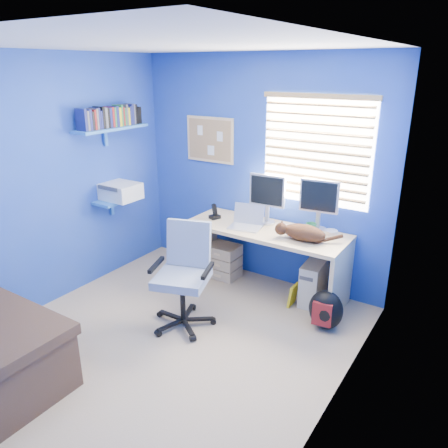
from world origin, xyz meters
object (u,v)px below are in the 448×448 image
Objects in this scene: cat at (304,233)px; office_chair at (184,288)px; desk at (265,261)px; tower_pc at (314,282)px; laptop at (245,218)px.

cat is 1.28m from office_chair.
desk reaches higher than tower_pc.
cat is 0.44× the size of office_chair.
tower_pc is (0.07, 0.17, -0.59)m from cat.
laptop is at bearing -152.78° from desk.
tower_pc is 0.46× the size of office_chair.
laptop is (-0.19, -0.10, 0.48)m from desk.
laptop is at bearing -169.94° from tower_pc.
cat is at bearing -118.24° from tower_pc.
cat reaches higher than tower_pc.
cat is 0.97× the size of tower_pc.
office_chair is at bearing -146.35° from cat.
laptop is 0.66m from cat.
laptop is at bearing 79.95° from office_chair.
office_chair is (-0.81, -0.89, -0.45)m from cat.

